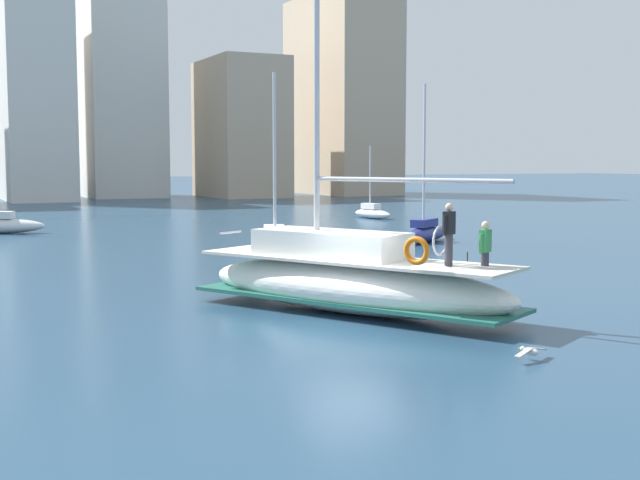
{
  "coord_description": "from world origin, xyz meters",
  "views": [
    {
      "loc": [
        -9.89,
        -18.46,
        4.07
      ],
      "look_at": [
        0.65,
        3.2,
        1.8
      ],
      "focal_mm": 46.94,
      "sensor_mm": 36.0,
      "label": 1
    }
  ],
  "objects_px": {
    "seagull": "(530,351)",
    "moored_cutter_left": "(426,231)",
    "moored_sloop_far": "(372,212)",
    "main_sailboat": "(350,279)",
    "moored_catamaran": "(276,244)",
    "mooring_buoy": "(467,268)"
  },
  "relations": [
    {
      "from": "seagull",
      "to": "moored_cutter_left",
      "type": "bearing_deg",
      "value": 61.65
    },
    {
      "from": "main_sailboat",
      "to": "mooring_buoy",
      "type": "bearing_deg",
      "value": 34.41
    },
    {
      "from": "moored_sloop_far",
      "to": "moored_catamaran",
      "type": "bearing_deg",
      "value": -128.98
    },
    {
      "from": "moored_sloop_far",
      "to": "seagull",
      "type": "height_order",
      "value": "moored_sloop_far"
    },
    {
      "from": "mooring_buoy",
      "to": "moored_sloop_far",
      "type": "bearing_deg",
      "value": 67.34
    },
    {
      "from": "main_sailboat",
      "to": "moored_catamaran",
      "type": "relative_size",
      "value": 1.76
    },
    {
      "from": "moored_cutter_left",
      "to": "seagull",
      "type": "bearing_deg",
      "value": -118.35
    },
    {
      "from": "moored_cutter_left",
      "to": "seagull",
      "type": "distance_m",
      "value": 25.42
    },
    {
      "from": "main_sailboat",
      "to": "moored_sloop_far",
      "type": "height_order",
      "value": "main_sailboat"
    },
    {
      "from": "moored_cutter_left",
      "to": "mooring_buoy",
      "type": "relative_size",
      "value": 9.11
    },
    {
      "from": "moored_sloop_far",
      "to": "main_sailboat",
      "type": "bearing_deg",
      "value": -120.42
    },
    {
      "from": "main_sailboat",
      "to": "moored_sloop_far",
      "type": "relative_size",
      "value": 2.66
    },
    {
      "from": "moored_cutter_left",
      "to": "mooring_buoy",
      "type": "bearing_deg",
      "value": -115.81
    },
    {
      "from": "moored_sloop_far",
      "to": "mooring_buoy",
      "type": "distance_m",
      "value": 29.23
    },
    {
      "from": "main_sailboat",
      "to": "moored_catamaran",
      "type": "bearing_deg",
      "value": 75.83
    },
    {
      "from": "moored_sloop_far",
      "to": "seagull",
      "type": "bearing_deg",
      "value": -115.17
    },
    {
      "from": "moored_cutter_left",
      "to": "moored_catamaran",
      "type": "bearing_deg",
      "value": -162.33
    },
    {
      "from": "moored_catamaran",
      "to": "mooring_buoy",
      "type": "xyz_separation_m",
      "value": [
        4.41,
        -7.6,
        -0.43
      ]
    },
    {
      "from": "main_sailboat",
      "to": "moored_cutter_left",
      "type": "distance_m",
      "value": 20.41
    },
    {
      "from": "seagull",
      "to": "main_sailboat",
      "type": "bearing_deg",
      "value": 96.45
    },
    {
      "from": "moored_sloop_far",
      "to": "moored_catamaran",
      "type": "xyz_separation_m",
      "value": [
        -15.67,
        -19.36,
        0.14
      ]
    },
    {
      "from": "moored_sloop_far",
      "to": "moored_cutter_left",
      "type": "height_order",
      "value": "moored_cutter_left"
    }
  ]
}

